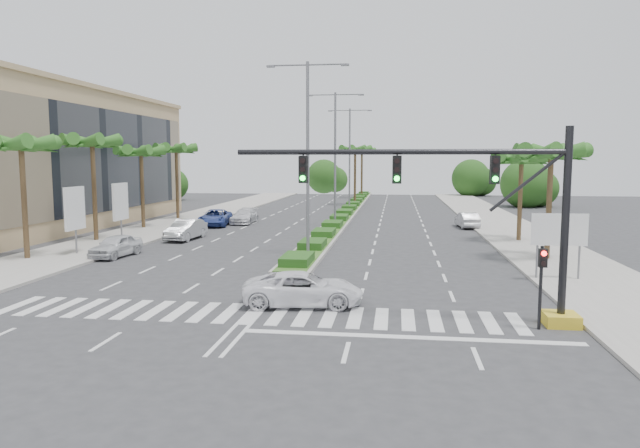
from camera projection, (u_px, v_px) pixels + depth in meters
The scene contains 28 objects.
ground at pixel (253, 314), 22.30m from camera, with size 160.00×160.00×0.00m, color #333335.
footpath_right at pixel (535, 245), 39.99m from camera, with size 6.00×120.00×0.15m, color gray.
footpath_left at pixel (126, 237), 44.00m from camera, with size 6.00×120.00×0.15m, color gray.
median at pixel (349, 211), 66.62m from camera, with size 2.20×75.00×0.20m, color gray.
median_grass at pixel (349, 210), 66.61m from camera, with size 1.80×75.00×0.04m, color #345E20.
building at pixel (40, 160), 50.68m from camera, with size 12.00×36.00×12.00m, color tan.
signal_gantry at pixel (501, 230), 20.70m from camera, with size 12.60×1.20×7.20m.
pedestrian_signal at pixel (542, 273), 20.01m from camera, with size 0.28×0.36×3.00m.
direction_sign at pixel (559, 232), 28.12m from camera, with size 2.70×0.11×3.40m.
billboard_near at pixel (75, 209), 35.71m from camera, with size 0.18×2.10×4.35m.
billboard_far at pixel (120, 202), 41.62m from camera, with size 0.18×2.10×4.35m.
palm_left_near at pixel (21, 149), 33.59m from camera, with size 4.57×4.68×7.55m.
palm_left_mid at pixel (92, 145), 41.42m from camera, with size 4.57×4.68×7.95m.
palm_left_far at pixel (141, 155), 49.37m from camera, with size 4.57×4.68×7.35m.
palm_left_end at pixel (176, 152), 57.21m from camera, with size 4.57×4.68×7.75m.
palm_right_near at pixel (551, 157), 33.49m from camera, with size 4.57×4.68×7.05m.
palm_right_far at pixel (522, 161), 41.41m from camera, with size 4.57×4.68×6.75m.
palm_median_a at pixel (355, 152), 75.68m from camera, with size 4.57×4.68×8.05m.
palm_median_b at pixel (362, 153), 90.46m from camera, with size 4.57×4.68×8.05m.
streetlight_near at pixel (308, 147), 35.34m from camera, with size 5.10×0.25×12.00m.
streetlight_mid at pixel (335, 151), 51.10m from camera, with size 5.10×0.25×12.00m.
streetlight_far at pixel (350, 153), 66.86m from camera, with size 5.10×0.25×12.00m.
car_parked_a at pixel (116, 246), 35.51m from camera, with size 1.65×4.10×1.40m, color silver.
car_parked_b at pixel (186, 230), 43.22m from camera, with size 1.62×4.64×1.53m, color #B3B3B8.
car_parked_c at pixel (215, 218), 52.45m from camera, with size 2.48×5.37×1.49m, color #2E418D.
car_parked_d at pixel (245, 216), 54.39m from camera, with size 1.94×4.77×1.38m, color silver.
car_crossing at pixel (303, 289), 23.62m from camera, with size 2.29×4.97×1.38m, color white.
car_right at pixel (467, 220), 50.89m from camera, with size 1.47×4.21×1.39m, color #B0B0B5.
Camera 1 is at (5.48, -21.23, 5.99)m, focal length 32.00 mm.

